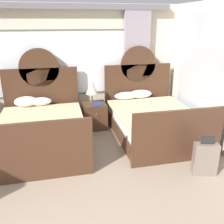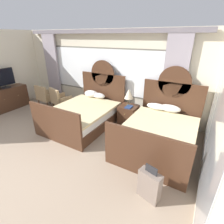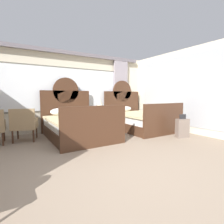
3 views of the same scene
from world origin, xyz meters
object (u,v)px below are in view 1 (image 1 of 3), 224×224
at_px(bed_near_mirror, 152,120).
at_px(nightstand_between_beds, 95,115).
at_px(table_lamp_on_nightstand, 92,88).
at_px(suitcase_on_floor, 205,159).
at_px(bed_near_window, 42,129).
at_px(book_on_nightstand, 97,104).

bearing_deg(bed_near_mirror, nightstand_between_beds, 149.38).
bearing_deg(table_lamp_on_nightstand, suitcase_on_floor, -58.02).
relative_size(bed_near_window, book_on_nightstand, 8.68).
distance_m(bed_near_mirror, book_on_nightstand, 1.25).
bearing_deg(book_on_nightstand, suitcase_on_floor, -57.65).
height_order(table_lamp_on_nightstand, book_on_nightstand, table_lamp_on_nightstand).
xyz_separation_m(bed_near_mirror, suitcase_on_floor, (0.28, -1.58, -0.08)).
bearing_deg(bed_near_window, bed_near_mirror, 0.00).
bearing_deg(suitcase_on_floor, table_lamp_on_nightstand, 121.98).
bearing_deg(nightstand_between_beds, table_lamp_on_nightstand, 119.71).
height_order(bed_near_window, table_lamp_on_nightstand, bed_near_window).
bearing_deg(book_on_nightstand, bed_near_window, -154.54).
bearing_deg(book_on_nightstand, table_lamp_on_nightstand, 116.86).
xyz_separation_m(nightstand_between_beds, table_lamp_on_nightstand, (-0.04, 0.06, 0.64)).
relative_size(nightstand_between_beds, suitcase_on_floor, 0.87).
height_order(nightstand_between_beds, book_on_nightstand, book_on_nightstand).
bearing_deg(nightstand_between_beds, bed_near_mirror, -30.62).
relative_size(nightstand_between_beds, table_lamp_on_nightstand, 1.14).
relative_size(bed_near_window, suitcase_on_floor, 3.38).
xyz_separation_m(table_lamp_on_nightstand, book_on_nightstand, (0.08, -0.17, -0.34)).
height_order(nightstand_between_beds, suitcase_on_floor, suitcase_on_floor).
xyz_separation_m(bed_near_window, nightstand_between_beds, (1.14, 0.67, -0.06)).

